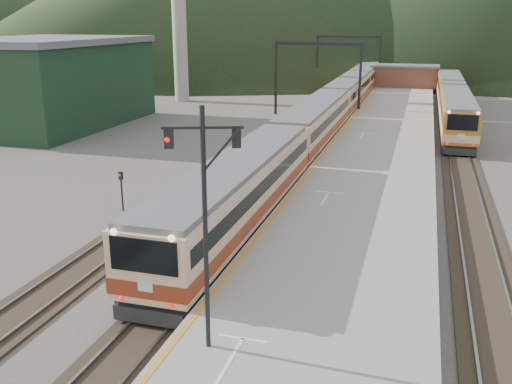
% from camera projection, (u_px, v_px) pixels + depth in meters
% --- Properties ---
extents(track_main, '(2.60, 200.00, 0.23)m').
position_uv_depth(track_main, '(316.00, 144.00, 48.84)').
color(track_main, black).
rests_on(track_main, ground).
extents(track_far, '(2.60, 200.00, 0.23)m').
position_uv_depth(track_far, '(260.00, 141.00, 50.19)').
color(track_far, black).
rests_on(track_far, ground).
extents(track_second, '(2.60, 200.00, 0.23)m').
position_uv_depth(track_second, '(458.00, 153.00, 45.74)').
color(track_second, black).
rests_on(track_second, ground).
extents(platform, '(8.00, 100.00, 1.00)m').
position_uv_depth(platform, '(381.00, 148.00, 45.37)').
color(platform, gray).
rests_on(platform, ground).
extents(gantry_near, '(9.55, 0.25, 8.00)m').
position_uv_depth(gantry_near, '(318.00, 65.00, 61.76)').
color(gantry_near, black).
rests_on(gantry_near, ground).
extents(gantry_far, '(9.55, 0.25, 8.00)m').
position_uv_depth(gantry_far, '(348.00, 52.00, 84.71)').
color(gantry_far, black).
rests_on(gantry_far, ground).
extents(warehouse, '(14.50, 20.50, 8.60)m').
position_uv_depth(warehouse, '(45.00, 82.00, 56.98)').
color(warehouse, '#14301E').
rests_on(warehouse, ground).
extents(station_shed, '(9.40, 4.40, 3.10)m').
position_uv_depth(station_shed, '(405.00, 76.00, 81.48)').
color(station_shed, brown).
rests_on(station_shed, platform).
extents(main_train, '(3.00, 82.13, 3.66)m').
position_uv_depth(main_train, '(334.00, 106.00, 56.85)').
color(main_train, '#E3B28E').
rests_on(main_train, track_main).
extents(second_train, '(2.73, 37.26, 3.34)m').
position_uv_depth(second_train, '(453.00, 102.00, 60.61)').
color(second_train, '#B4691E').
rests_on(second_train, track_second).
extents(signal_mast, '(2.10, 0.84, 7.21)m').
position_uv_depth(signal_mast, '(205.00, 207.00, 15.78)').
color(signal_mast, black).
rests_on(signal_mast, platform).
extents(short_signal_b, '(0.25, 0.20, 2.27)m').
position_uv_depth(short_signal_b, '(235.00, 155.00, 38.93)').
color(short_signal_b, black).
rests_on(short_signal_b, ground).
extents(short_signal_c, '(0.24, 0.19, 2.27)m').
position_uv_depth(short_signal_c, '(121.00, 186.00, 31.73)').
color(short_signal_c, black).
rests_on(short_signal_c, ground).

